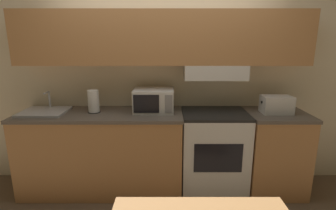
{
  "coord_description": "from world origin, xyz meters",
  "views": [
    {
      "loc": [
        0.06,
        -3.09,
        1.72
      ],
      "look_at": [
        0.05,
        -0.55,
        1.08
      ],
      "focal_mm": 28.0,
      "sensor_mm": 36.0,
      "label": 1
    }
  ],
  "objects_px": {
    "toaster": "(278,105)",
    "paper_towel_roll": "(95,101)",
    "microwave": "(155,100)",
    "stove_range": "(214,151)",
    "sink_basin": "(45,111)"
  },
  "relations": [
    {
      "from": "stove_range",
      "to": "paper_towel_roll",
      "type": "bearing_deg",
      "value": 179.56
    },
    {
      "from": "toaster",
      "to": "paper_towel_roll",
      "type": "bearing_deg",
      "value": 178.98
    },
    {
      "from": "stove_range",
      "to": "sink_basin",
      "type": "distance_m",
      "value": 1.95
    },
    {
      "from": "microwave",
      "to": "toaster",
      "type": "relative_size",
      "value": 1.33
    },
    {
      "from": "toaster",
      "to": "paper_towel_roll",
      "type": "relative_size",
      "value": 1.32
    },
    {
      "from": "stove_range",
      "to": "microwave",
      "type": "xyz_separation_m",
      "value": [
        -0.68,
        0.07,
        0.59
      ]
    },
    {
      "from": "sink_basin",
      "to": "paper_towel_roll",
      "type": "height_order",
      "value": "paper_towel_roll"
    },
    {
      "from": "toaster",
      "to": "microwave",
      "type": "bearing_deg",
      "value": 176.04
    },
    {
      "from": "toaster",
      "to": "paper_towel_roll",
      "type": "xyz_separation_m",
      "value": [
        -2.01,
        0.04,
        0.03
      ]
    },
    {
      "from": "microwave",
      "to": "sink_basin",
      "type": "distance_m",
      "value": 1.22
    },
    {
      "from": "microwave",
      "to": "toaster",
      "type": "height_order",
      "value": "microwave"
    },
    {
      "from": "stove_range",
      "to": "microwave",
      "type": "distance_m",
      "value": 0.91
    },
    {
      "from": "toaster",
      "to": "paper_towel_roll",
      "type": "distance_m",
      "value": 2.01
    },
    {
      "from": "stove_range",
      "to": "toaster",
      "type": "height_order",
      "value": "toaster"
    },
    {
      "from": "paper_towel_roll",
      "to": "microwave",
      "type": "bearing_deg",
      "value": 4.97
    }
  ]
}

